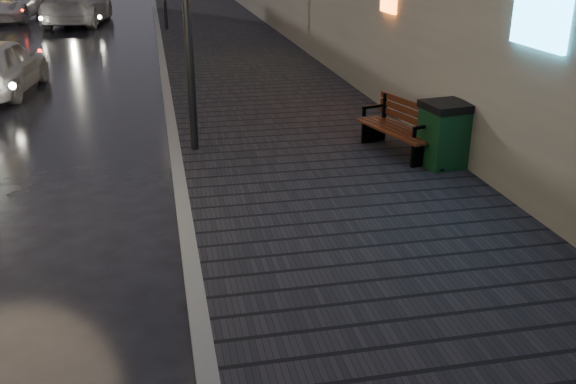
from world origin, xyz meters
name	(u,v)px	position (x,y,z in m)	size (l,w,h in m)	color
ground	(36,381)	(0.00, 0.00, 0.00)	(120.00, 120.00, 0.00)	black
sidewalk	(220,33)	(3.90, 21.00, 0.07)	(4.60, 58.00, 0.15)	black
curb	(158,35)	(1.50, 21.00, 0.07)	(0.20, 58.00, 0.15)	slate
bench	(402,127)	(5.37, 5.05, 0.60)	(1.05, 1.87, 0.90)	black
trash_bin	(444,134)	(5.80, 4.27, 0.69)	(0.79, 0.79, 1.06)	#0E3317
taxi_mid	(77,5)	(-1.90, 25.41, 0.82)	(2.29, 5.62, 1.63)	silver
taxi_far	(6,4)	(-5.24, 27.63, 0.73)	(2.44, 5.29, 1.47)	silver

